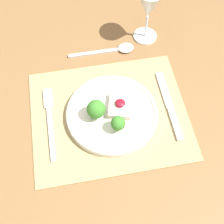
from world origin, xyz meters
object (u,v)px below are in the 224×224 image
fork (50,117)px  spoon (117,49)px  knife (170,109)px  wine_glass_near (149,7)px  dinner_plate (112,113)px

fork → spoon: (0.22, 0.20, -0.00)m
knife → spoon: (-0.10, 0.24, -0.00)m
fork → wine_glass_near: 0.42m
dinner_plate → knife: (0.16, -0.01, -0.01)m
dinner_plate → fork: dinner_plate is taller
dinner_plate → knife: bearing=-3.0°
dinner_plate → knife: size_ratio=1.11×
fork → wine_glass_near: wine_glass_near is taller
fork → dinner_plate: bearing=-7.4°
fork → knife: bearing=-4.8°
fork → spoon: size_ratio=1.09×
fork → knife: (0.32, -0.03, -0.00)m
wine_glass_near → knife: bearing=-89.0°
fork → wine_glass_near: size_ratio=1.28×
dinner_plate → spoon: 0.23m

